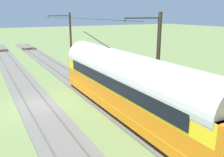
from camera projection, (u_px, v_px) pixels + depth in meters
name	position (u px, v px, depth m)	size (l,w,h in m)	color
ground_plane	(37.00, 106.00, 17.99)	(220.00, 220.00, 0.00)	olive
track_streetcar_siding	(96.00, 94.00, 20.58)	(2.80, 80.00, 0.18)	#666059
track_adjacent_siding	(36.00, 104.00, 18.24)	(2.80, 80.00, 0.18)	#666059
vintage_streetcar	(127.00, 83.00, 15.89)	(2.65, 18.42, 5.04)	orange
catenary_pole_foreground	(70.00, 37.00, 33.06)	(3.11, 0.28, 6.85)	#423323
catenary_pole_mid_near	(157.00, 59.00, 17.19)	(3.11, 0.28, 6.85)	#423323
overhead_wire_run	(72.00, 18.00, 23.75)	(2.91, 22.77, 0.18)	black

